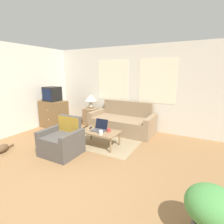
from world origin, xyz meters
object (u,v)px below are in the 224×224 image
at_px(television, 52,94).
at_px(cup_yellow, 109,130).
at_px(laptop, 100,128).
at_px(tv_remote, 91,128).
at_px(couch, 123,123).
at_px(cup_navy, 101,132).
at_px(armchair, 63,142).
at_px(table_lamp, 91,99).
at_px(coffee_table, 100,133).
at_px(potted_plant, 211,210).
at_px(cat_black, 1,149).

relative_size(television, cup_yellow, 4.62).
bearing_deg(laptop, tv_remote, 172.63).
xyz_separation_m(couch, cup_navy, (0.09, -1.45, 0.16)).
xyz_separation_m(couch, armchair, (-0.57, -2.02, -0.01)).
bearing_deg(table_lamp, tv_remote, -55.55).
height_order(armchair, cup_navy, armchair).
relative_size(television, coffee_table, 0.47).
bearing_deg(couch, armchair, -105.76).
height_order(laptop, potted_plant, potted_plant).
bearing_deg(television, table_lamp, 44.12).
relative_size(couch, cup_yellow, 19.46).
height_order(cup_yellow, cat_black, cup_yellow).
bearing_deg(television, armchair, -38.89).
bearing_deg(tv_remote, laptop, -7.37).
height_order(armchair, cup_yellow, armchair).
distance_m(armchair, laptop, 0.96).
relative_size(television, laptop, 1.34).
distance_m(television, coffee_table, 2.34).
relative_size(table_lamp, coffee_table, 0.50).
height_order(couch, cat_black, couch).
bearing_deg(potted_plant, table_lamp, 140.27).
xyz_separation_m(television, coffee_table, (2.13, -0.55, -0.78)).
relative_size(television, cup_navy, 4.63).
bearing_deg(television, cup_navy, -17.97).
height_order(coffee_table, tv_remote, tv_remote).
bearing_deg(armchair, laptop, 59.72).
bearing_deg(cat_black, potted_plant, 69.07).
bearing_deg(potted_plant, cup_navy, 147.76).
bearing_deg(laptop, table_lamp, 131.53).
bearing_deg(laptop, cat_black, -140.07).
xyz_separation_m(table_lamp, cup_yellow, (1.47, -1.36, -0.48)).
bearing_deg(table_lamp, laptop, -48.47).
distance_m(television, cup_navy, 2.49).
bearing_deg(cat_black, cup_yellow, 107.69).
xyz_separation_m(table_lamp, tv_remote, (0.90, -1.32, -0.51)).
relative_size(coffee_table, laptop, 2.84).
xyz_separation_m(cup_yellow, potted_plant, (2.16, -1.66, -0.04)).
bearing_deg(armchair, couch, 74.24).
distance_m(television, potted_plant, 5.06).
distance_m(cup_navy, potted_plant, 2.65).
relative_size(laptop, potted_plant, 0.52).
bearing_deg(couch, cup_yellow, -81.86).
xyz_separation_m(table_lamp, cat_black, (-0.54, -2.82, -0.81)).
xyz_separation_m(armchair, cup_yellow, (0.74, 0.81, 0.16)).
relative_size(coffee_table, tv_remote, 6.18).
bearing_deg(cup_yellow, laptop, 178.83).
xyz_separation_m(television, cat_black, (0.35, -1.95, -1.03)).
bearing_deg(cup_navy, coffee_table, 127.81).
bearing_deg(potted_plant, armchair, 163.69).
bearing_deg(cup_navy, laptop, 127.07).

